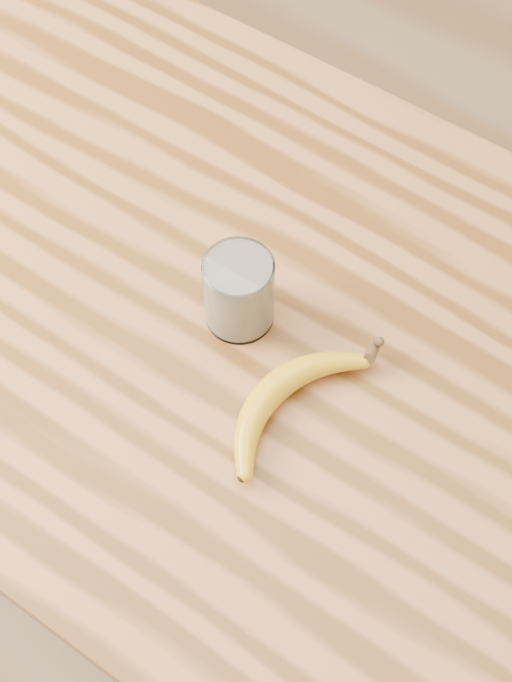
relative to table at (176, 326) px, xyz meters
The scene contains 3 objects.
table is the anchor object (origin of this frame).
smoothie_glass 0.21m from the table, ahead, with size 0.08×0.08×0.10m.
banana 0.26m from the table, 18.98° to the right, with size 0.10×0.28×0.03m, color gold, non-canonical shape.
Camera 1 is at (0.46, -0.47, 1.83)m, focal length 50.00 mm.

